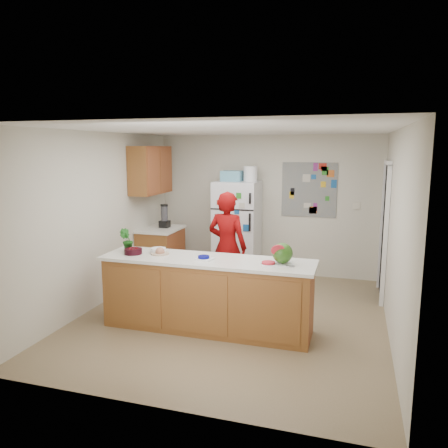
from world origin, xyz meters
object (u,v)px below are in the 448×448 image
(refrigerator, at_px, (237,229))
(watermelon, at_px, (282,253))
(cherry_bowl, at_px, (133,251))
(person, at_px, (227,247))

(refrigerator, xyz_separation_m, watermelon, (1.19, -2.37, 0.20))
(cherry_bowl, bearing_deg, refrigerator, 73.10)
(person, height_order, watermelon, person)
(person, xyz_separation_m, cherry_bowl, (-0.93, -1.14, 0.13))
(watermelon, distance_m, cherry_bowl, 1.93)
(person, xyz_separation_m, watermelon, (0.99, -1.08, 0.23))
(person, bearing_deg, refrigerator, -73.50)
(refrigerator, bearing_deg, person, -81.37)
(person, relative_size, cherry_bowl, 7.22)
(person, distance_m, watermelon, 1.48)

